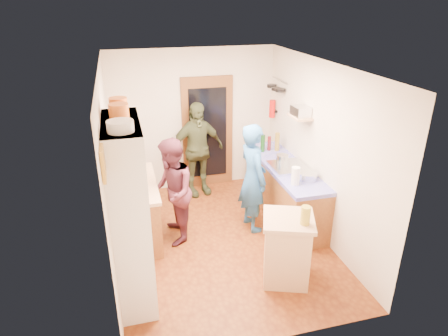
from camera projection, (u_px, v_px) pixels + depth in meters
name	position (u px, v px, depth m)	size (l,w,h in m)	color
floor	(221.00, 240.00, 6.07)	(3.00, 4.00, 0.02)	brown
ceiling	(221.00, 65.00, 5.02)	(3.00, 4.00, 0.02)	silver
wall_back	(194.00, 120.00, 7.33)	(3.00, 0.02, 2.60)	beige
wall_front	(275.00, 239.00, 3.76)	(3.00, 0.02, 2.60)	beige
wall_left	(109.00, 172.00, 5.19)	(0.02, 4.00, 2.60)	beige
wall_right	(320.00, 151.00, 5.90)	(0.02, 4.00, 2.60)	beige
door_frame	(208.00, 133.00, 7.45)	(0.95, 0.06, 2.10)	brown
door_glass	(208.00, 133.00, 7.42)	(0.70, 0.02, 1.70)	black
hutch_body	(130.00, 213.00, 4.61)	(0.40, 1.20, 2.20)	white
hutch_top_shelf	(120.00, 123.00, 4.18)	(0.40, 1.14, 0.04)	white
plate_stack	(120.00, 126.00, 3.85)	(0.26, 0.26, 0.11)	white
orange_pot_a	(119.00, 112.00, 4.22)	(0.21, 0.21, 0.17)	orange
orange_pot_b	(118.00, 106.00, 4.42)	(0.20, 0.20, 0.18)	orange
left_counter_base	(137.00, 211.00, 6.01)	(0.60, 1.40, 0.85)	#905922
left_counter_top	(134.00, 184.00, 5.83)	(0.64, 1.44, 0.05)	tan
toaster	(139.00, 191.00, 5.38)	(0.22, 0.15, 0.16)	white
kettle	(130.00, 179.00, 5.70)	(0.18, 0.18, 0.20)	white
orange_bowl	(139.00, 176.00, 5.94)	(0.18, 0.18, 0.08)	orange
chopping_board	(133.00, 167.00, 6.31)	(0.30, 0.22, 0.03)	tan
right_counter_base	(284.00, 191.00, 6.62)	(0.60, 2.20, 0.84)	#905922
right_counter_top	(285.00, 167.00, 6.44)	(0.62, 2.22, 0.06)	#0803BE
hob	(289.00, 167.00, 6.31)	(0.55, 0.58, 0.04)	silver
pot_on_hob	(282.00, 159.00, 6.40)	(0.19, 0.19, 0.13)	silver
bottle_a	(263.00, 143.00, 6.93)	(0.08, 0.08, 0.30)	#143F14
bottle_b	(269.00, 143.00, 6.99)	(0.06, 0.06, 0.25)	#591419
bottle_c	(277.00, 142.00, 6.96)	(0.08, 0.08, 0.32)	olive
paper_towel	(296.00, 176.00, 5.72)	(0.12, 0.12, 0.27)	white
mixing_bowl	(308.00, 176.00, 5.91)	(0.28, 0.28, 0.11)	silver
island_base	(286.00, 251.00, 5.07)	(0.55, 0.55, 0.86)	tan
island_top	(289.00, 220.00, 4.89)	(0.62, 0.62, 0.05)	tan
cutting_board	(285.00, 217.00, 4.94)	(0.35, 0.28, 0.02)	white
oil_jar	(305.00, 215.00, 4.71)	(0.12, 0.12, 0.23)	#AD9E2D
pan_rail	(280.00, 80.00, 6.94)	(0.02, 0.02, 0.65)	silver
pan_hang_a	(280.00, 90.00, 6.82)	(0.18, 0.18, 0.05)	black
pan_hang_b	(276.00, 89.00, 7.01)	(0.16, 0.16, 0.05)	black
pan_hang_c	(272.00, 86.00, 7.18)	(0.17, 0.17, 0.05)	black
wall_shelf	(300.00, 117.00, 6.11)	(0.26, 0.42, 0.03)	tan
radio	(301.00, 111.00, 6.07)	(0.22, 0.30, 0.15)	silver
ext_bracket	(275.00, 111.00, 7.34)	(0.06, 0.10, 0.04)	black
fire_extinguisher	(272.00, 109.00, 7.30)	(0.11, 0.11, 0.32)	red
picture_frame	(103.00, 163.00, 3.52)	(0.03, 0.25, 0.30)	gold
person_hob	(256.00, 178.00, 6.06)	(0.62, 0.41, 1.71)	#275D9F
person_left	(174.00, 191.00, 5.80)	(0.78, 0.60, 1.60)	#4E202C
person_back	(197.00, 150.00, 7.15)	(1.02, 0.42, 1.74)	#3A4226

